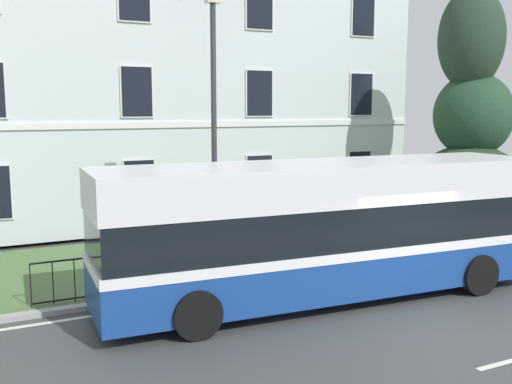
# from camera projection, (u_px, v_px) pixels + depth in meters

# --- Properties ---
(ground_plane) EXTENTS (60.00, 56.00, 0.18)m
(ground_plane) POSITION_uv_depth(u_px,v_px,m) (407.00, 308.00, 12.84)
(ground_plane) COLOR #3F4242
(georgian_townhouse) EXTENTS (18.27, 10.72, 11.64)m
(georgian_townhouse) POSITION_uv_depth(u_px,v_px,m) (155.00, 68.00, 24.66)
(georgian_townhouse) COLOR silver
(georgian_townhouse) RESTS_ON ground_plane
(iron_verge_railing) EXTENTS (12.65, 0.04, 0.97)m
(iron_verge_railing) POSITION_uv_depth(u_px,v_px,m) (291.00, 252.00, 15.17)
(iron_verge_railing) COLOR black
(iron_verge_railing) RESTS_ON ground_plane
(evergreen_tree) EXTENTS (3.97, 3.97, 8.54)m
(evergreen_tree) POSITION_uv_depth(u_px,v_px,m) (470.00, 142.00, 20.61)
(evergreen_tree) COLOR #423328
(evergreen_tree) RESTS_ON ground_plane
(single_decker_bus) EXTENTS (10.53, 3.02, 3.12)m
(single_decker_bus) POSITION_uv_depth(u_px,v_px,m) (327.00, 228.00, 13.23)
(single_decker_bus) COLOR navy
(single_decker_bus) RESTS_ON ground_plane
(street_lamp_post) EXTENTS (0.36, 0.24, 7.14)m
(street_lamp_post) POSITION_uv_depth(u_px,v_px,m) (214.00, 113.00, 14.98)
(street_lamp_post) COLOR #333338
(street_lamp_post) RESTS_ON ground_plane
(litter_bin) EXTENTS (0.56, 0.56, 1.23)m
(litter_bin) POSITION_uv_depth(u_px,v_px,m) (393.00, 231.00, 17.17)
(litter_bin) COLOR #4C4742
(litter_bin) RESTS_ON ground_plane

